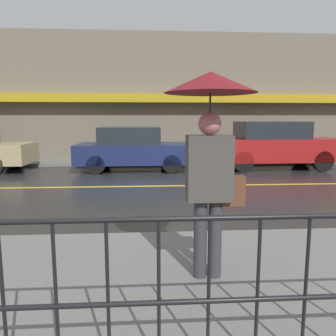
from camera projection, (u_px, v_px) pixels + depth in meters
name	position (u px, v px, depth m)	size (l,w,h in m)	color
ground_plane	(162.00, 186.00, 8.60)	(80.00, 80.00, 0.00)	#262628
sidewalk_near	(186.00, 284.00, 3.38)	(28.00, 2.88, 0.10)	slate
sidewalk_far	(157.00, 161.00, 13.27)	(28.00, 1.80, 0.10)	slate
lane_marking	(162.00, 186.00, 8.60)	(25.20, 0.12, 0.01)	gold
building_storefront	(155.00, 97.00, 13.90)	(28.00, 0.85, 5.34)	#706656
railing_foreground	(209.00, 274.00, 2.11)	(12.00, 0.04, 1.03)	black
pedestrian	(210.00, 127.00, 3.21)	(0.90, 0.90, 2.09)	#333338
car_navy	(133.00, 148.00, 11.30)	(3.93, 1.90, 1.48)	#19234C
car_red	(274.00, 145.00, 11.61)	(4.39, 1.77, 1.66)	maroon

